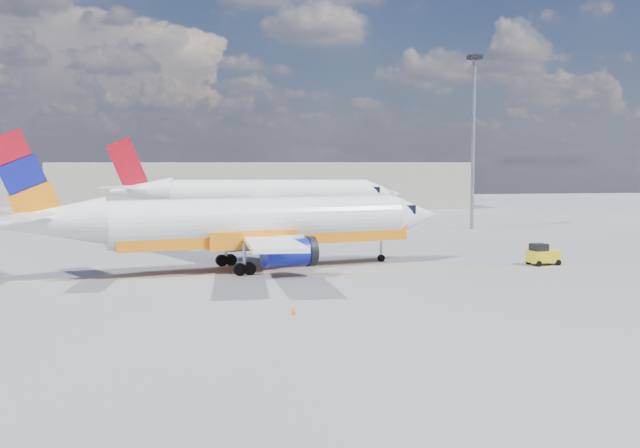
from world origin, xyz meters
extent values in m
plane|color=#5B5B60|center=(0.00, 0.00, 0.00)|extent=(240.00, 240.00, 0.00)
cube|color=gold|center=(0.00, 3.00, 0.01)|extent=(70.00, 0.15, 0.01)
cube|color=#ADA695|center=(5.00, 75.00, 4.00)|extent=(70.00, 14.00, 8.00)
cylinder|color=white|center=(-1.91, 6.00, 3.72)|extent=(22.97, 8.51, 3.52)
cone|color=white|center=(11.19, 9.00, 3.72)|extent=(4.82, 4.35, 3.52)
cone|color=white|center=(-16.53, 2.65, 4.09)|extent=(7.80, 4.87, 3.34)
cube|color=black|center=(9.78, 8.68, 4.29)|extent=(2.24, 2.71, 0.72)
cube|color=orange|center=(-1.41, 6.11, 2.53)|extent=(22.83, 7.90, 1.24)
cube|color=white|center=(-5.04, 12.71, 2.79)|extent=(8.57, 12.57, 0.83)
cube|color=white|center=(-1.81, -1.41, 2.79)|extent=(3.55, 12.47, 0.83)
cylinder|color=navy|center=(-2.45, 10.65, 1.81)|extent=(4.07, 2.75, 1.97)
cylinder|color=navy|center=(-0.37, 1.58, 1.81)|extent=(4.07, 2.75, 1.97)
cylinder|color=black|center=(-0.84, 11.02, 1.81)|extent=(0.99, 2.23, 2.17)
cylinder|color=black|center=(1.24, 1.95, 1.81)|extent=(0.99, 2.23, 2.17)
cube|color=orange|center=(-18.05, 2.30, 7.24)|extent=(4.80, 1.39, 6.46)
cube|color=white|center=(-18.78, 5.53, 4.76)|extent=(4.61, 5.61, 0.19)
cube|color=white|center=(-17.31, -0.92, 4.76)|extent=(2.73, 5.35, 0.19)
cylinder|color=#93939B|center=(8.17, 8.31, 1.29)|extent=(0.22, 0.22, 2.17)
cylinder|color=black|center=(8.17, 8.31, 0.29)|extent=(0.62, 0.37, 0.58)
cylinder|color=black|center=(-4.49, 7.96, 0.47)|extent=(1.00, 0.59, 0.93)
cylinder|color=black|center=(-3.38, 3.12, 0.47)|extent=(1.00, 0.59, 0.93)
cylinder|color=white|center=(2.51, 42.05, 4.01)|extent=(24.76, 6.86, 3.78)
cone|color=white|center=(16.86, 40.22, 4.01)|extent=(4.90, 4.32, 3.78)
cone|color=white|center=(-13.50, 44.10, 4.40)|extent=(8.18, 4.55, 3.59)
cube|color=black|center=(15.31, 40.41, 4.62)|extent=(2.20, 2.78, 0.78)
cube|color=white|center=(3.06, 41.98, 2.73)|extent=(24.68, 6.20, 1.34)
cube|color=white|center=(1.84, 49.99, 3.00)|extent=(5.10, 13.68, 0.89)
cube|color=white|center=(-0.14, 34.54, 3.00)|extent=(8.17, 13.74, 0.89)
cylinder|color=white|center=(3.69, 46.95, 1.95)|extent=(4.24, 2.61, 2.11)
cylinder|color=white|center=(2.42, 37.02, 1.95)|extent=(4.24, 2.61, 2.11)
cylinder|color=black|center=(5.46, 46.72, 1.95)|extent=(0.85, 2.39, 2.34)
cylinder|color=black|center=(4.19, 36.79, 1.95)|extent=(0.85, 2.39, 2.34)
cube|color=#B00D1C|center=(-15.15, 44.31, 7.79)|extent=(5.22, 0.99, 6.95)
cube|color=white|center=(-14.70, 47.84, 5.12)|extent=(3.44, 5.92, 0.20)
cube|color=white|center=(-15.61, 40.78, 5.12)|extent=(4.59, 6.08, 0.20)
cylinder|color=#93939B|center=(13.54, 40.64, 1.39)|extent=(0.22, 0.22, 2.34)
cylinder|color=black|center=(13.54, 40.64, 0.31)|extent=(0.65, 0.34, 0.62)
cylinder|color=black|center=(0.64, 44.98, 0.50)|extent=(1.05, 0.55, 1.00)
cylinder|color=black|center=(-0.04, 39.69, 0.50)|extent=(1.05, 0.55, 1.00)
cylinder|color=black|center=(19.33, 4.68, 0.23)|extent=(0.49, 0.27, 0.46)
cylinder|color=black|center=(19.57, 3.41, 0.23)|extent=(0.49, 0.27, 0.46)
cylinder|color=black|center=(21.15, 5.04, 0.23)|extent=(0.49, 0.27, 0.46)
cylinder|color=black|center=(21.40, 3.76, 0.23)|extent=(0.49, 0.27, 0.46)
cube|color=gold|center=(20.36, 4.22, 0.70)|extent=(2.61, 1.73, 0.93)
cube|color=black|center=(19.91, 4.13, 1.44)|extent=(1.30, 1.30, 0.56)
cube|color=white|center=(-1.72, -10.91, 0.02)|extent=(0.35, 0.35, 0.04)
cone|color=#E36009|center=(-1.72, -10.91, 0.26)|extent=(0.30, 0.30, 0.46)
cylinder|color=#93939B|center=(26.26, 33.84, 10.13)|extent=(0.45, 0.45, 20.25)
cube|color=black|center=(26.26, 33.84, 20.55)|extent=(1.52, 1.52, 0.51)
camera|label=1|loc=(-6.75, -47.92, 8.22)|focal=40.00mm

